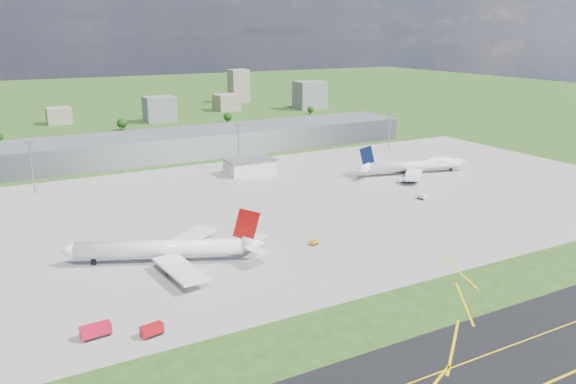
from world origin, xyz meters
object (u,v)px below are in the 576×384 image
airliner_blue_quad (415,165)px  van_white_near (422,197)px  tug_yellow (314,243)px  crash_tender (152,331)px  airliner_red_twin (168,249)px  van_white_far (402,180)px  fire_truck (96,331)px

airliner_blue_quad → van_white_near: 50.16m
tug_yellow → van_white_near: bearing=-2.1°
van_white_near → crash_tender: bearing=104.2°
tug_yellow → airliner_red_twin: bearing=148.7°
airliner_red_twin → airliner_blue_quad: airliner_red_twin is taller
crash_tender → airliner_blue_quad: bearing=20.1°
airliner_blue_quad → van_white_far: size_ratio=13.75×
crash_tender → van_white_far: (158.65, 90.26, -0.32)m
airliner_blue_quad → crash_tender: 204.22m
tug_yellow → van_white_far: bearing=11.0°
airliner_blue_quad → van_white_far: bearing=-135.2°
crash_tender → van_white_near: size_ratio=1.33×
van_white_far → crash_tender: bearing=-144.4°
crash_tender → fire_truck: bearing=144.1°
airliner_red_twin → van_white_far: airliner_red_twin is taller
van_white_far → fire_truck: bearing=-148.1°
van_white_far → airliner_blue_quad: bearing=37.1°
crash_tender → van_white_near: (146.98, 61.62, -0.38)m
airliner_blue_quad → fire_truck: 212.70m
crash_tender → tug_yellow: (71.38, 35.70, -0.67)m
van_white_near → tug_yellow: bearing=100.3°
airliner_red_twin → van_white_far: bearing=-138.3°
airliner_red_twin → van_white_far: (140.45, 44.94, -3.88)m
airliner_red_twin → tug_yellow: size_ratio=17.24×
tug_yellow → van_white_far: (87.26, 54.56, 0.34)m
airliner_red_twin → airliner_blue_quad: bearing=-136.6°
fire_truck → van_white_near: (160.04, 55.20, -0.56)m
airliner_blue_quad → tug_yellow: (-105.81, -65.77, -4.04)m
van_white_near → fire_truck: bearing=100.5°
fire_truck → van_white_far: bearing=20.8°
airliner_blue_quad → crash_tender: (-177.20, -101.47, -3.37)m
airliner_red_twin → van_white_near: 129.87m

